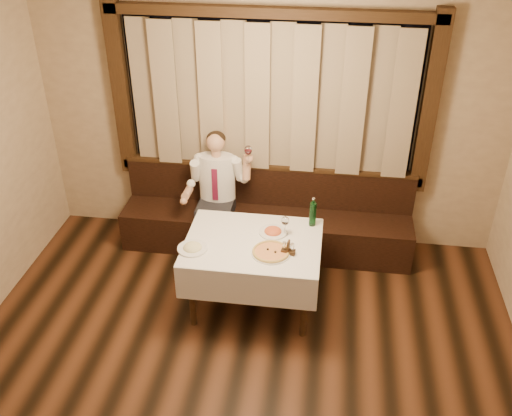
# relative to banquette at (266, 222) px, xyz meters

# --- Properties ---
(room) EXTENTS (5.01, 6.01, 2.81)m
(room) POSITION_rel_banquette_xyz_m (-0.00, -1.75, 1.19)
(room) COLOR black
(room) RESTS_ON ground
(banquette) EXTENTS (3.20, 0.61, 0.94)m
(banquette) POSITION_rel_banquette_xyz_m (0.00, 0.00, 0.00)
(banquette) COLOR black
(banquette) RESTS_ON ground
(dining_table) EXTENTS (1.27, 0.97, 0.76)m
(dining_table) POSITION_rel_banquette_xyz_m (0.00, -1.02, 0.34)
(dining_table) COLOR black
(dining_table) RESTS_ON ground
(pizza) EXTENTS (0.36, 0.36, 0.04)m
(pizza) POSITION_rel_banquette_xyz_m (0.19, -1.19, 0.46)
(pizza) COLOR white
(pizza) RESTS_ON dining_table
(pasta_red) EXTENTS (0.27, 0.27, 0.09)m
(pasta_red) POSITION_rel_banquette_xyz_m (0.17, -0.86, 0.48)
(pasta_red) COLOR white
(pasta_red) RESTS_ON dining_table
(pasta_cream) EXTENTS (0.28, 0.28, 0.09)m
(pasta_cream) POSITION_rel_banquette_xyz_m (-0.53, -1.22, 0.48)
(pasta_cream) COLOR white
(pasta_cream) RESTS_ON dining_table
(green_bottle) EXTENTS (0.07, 0.07, 0.30)m
(green_bottle) POSITION_rel_banquette_xyz_m (0.53, -0.67, 0.58)
(green_bottle) COLOR #0D4018
(green_bottle) RESTS_ON dining_table
(table_wine_glass) EXTENTS (0.08, 0.08, 0.20)m
(table_wine_glass) POSITION_rel_banquette_xyz_m (0.28, -0.87, 0.59)
(table_wine_glass) COLOR white
(table_wine_glass) RESTS_ON dining_table
(cruet_caddy) EXTENTS (0.13, 0.08, 0.13)m
(cruet_caddy) POSITION_rel_banquette_xyz_m (0.34, -1.17, 0.49)
(cruet_caddy) COLOR black
(cruet_caddy) RESTS_ON dining_table
(seated_man) EXTENTS (0.74, 0.56, 1.37)m
(seated_man) POSITION_rel_banquette_xyz_m (-0.53, -0.09, 0.49)
(seated_man) COLOR black
(seated_man) RESTS_ON ground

